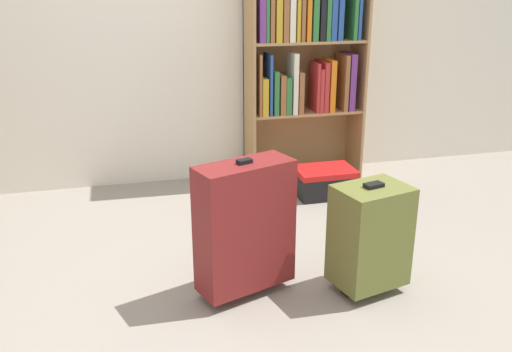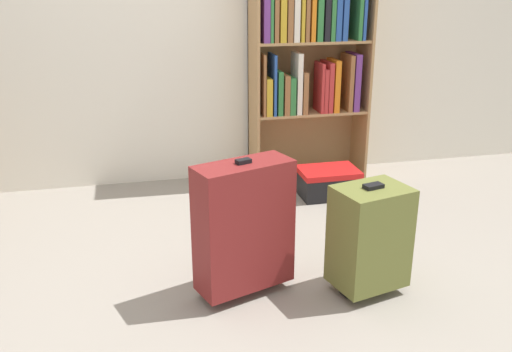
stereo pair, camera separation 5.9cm
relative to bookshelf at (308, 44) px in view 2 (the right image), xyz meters
name	(u,v)px [view 2 (the right image)]	position (x,y,z in m)	size (l,w,h in m)	color
ground_plane	(256,290)	(-0.75, -1.56, -1.03)	(10.46, 10.46, 0.00)	gray
back_wall	(201,5)	(-0.75, 0.22, 0.27)	(5.98, 0.10, 2.60)	silver
bookshelf	(308,44)	(0.00, 0.00, 0.00)	(0.87, 0.32, 2.08)	#A87F51
storage_box	(328,182)	(0.05, -0.42, -0.92)	(0.42, 0.30, 0.20)	black
suitcase_dark_red	(244,226)	(-0.81, -1.56, -0.66)	(0.51, 0.34, 0.71)	maroon
suitcase_olive	(370,237)	(-0.20, -1.69, -0.72)	(0.40, 0.34, 0.58)	brown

